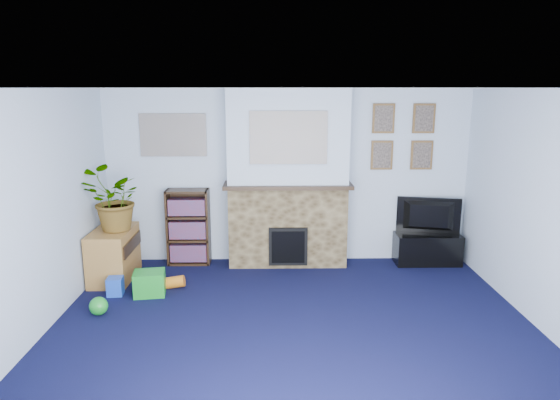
{
  "coord_description": "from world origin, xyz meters",
  "views": [
    {
      "loc": [
        -0.22,
        -4.57,
        2.4
      ],
      "look_at": [
        -0.13,
        0.76,
        1.2
      ],
      "focal_mm": 32.0,
      "sensor_mm": 36.0,
      "label": 1
    }
  ],
  "objects_px": {
    "bookshelf": "(189,228)",
    "sideboard": "(114,252)",
    "television": "(429,216)",
    "tv_stand": "(427,248)"
  },
  "relations": [
    {
      "from": "bookshelf",
      "to": "sideboard",
      "type": "bearing_deg",
      "value": -146.4
    },
    {
      "from": "bookshelf",
      "to": "sideboard",
      "type": "distance_m",
      "value": 1.05
    },
    {
      "from": "bookshelf",
      "to": "sideboard",
      "type": "height_order",
      "value": "bookshelf"
    },
    {
      "from": "sideboard",
      "to": "television",
      "type": "bearing_deg",
      "value": 7.08
    },
    {
      "from": "tv_stand",
      "to": "sideboard",
      "type": "distance_m",
      "value": 4.22
    },
    {
      "from": "bookshelf",
      "to": "tv_stand",
      "type": "bearing_deg",
      "value": -1.32
    },
    {
      "from": "television",
      "to": "sideboard",
      "type": "distance_m",
      "value": 4.23
    },
    {
      "from": "sideboard",
      "to": "tv_stand",
      "type": "bearing_deg",
      "value": 6.81
    },
    {
      "from": "tv_stand",
      "to": "sideboard",
      "type": "xyz_separation_m",
      "value": [
        -4.19,
        -0.5,
        0.12
      ]
    },
    {
      "from": "tv_stand",
      "to": "television",
      "type": "relative_size",
      "value": 1.03
    }
  ]
}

